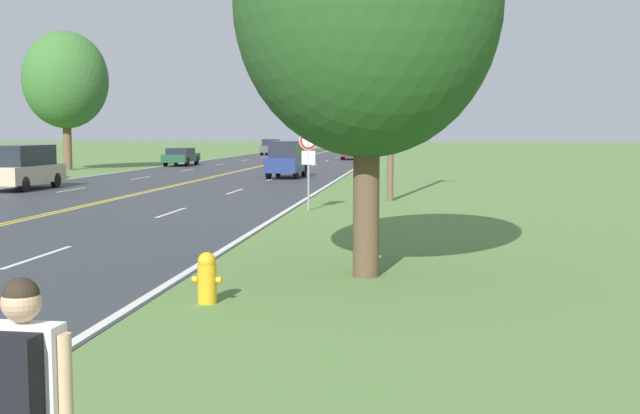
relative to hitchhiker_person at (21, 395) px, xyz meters
The scene contains 11 objects.
hitchhiker_person is the anchor object (origin of this frame).
fire_hydrant 7.38m from the hitchhiker_person, 96.59° to the left, with size 0.44×0.28×0.77m.
traffic_sign 21.50m from the hitchhiker_person, 93.20° to the left, with size 0.60×0.10×2.56m.
utility_pole_midground 25.71m from the hitchhiker_person, 87.03° to the left, with size 1.80×0.24×9.29m.
tree_left_verge 51.57m from the hitchhiker_person, 113.91° to the left, with size 5.57×5.57×9.16m.
tree_mid_treeline 10.57m from the hitchhiker_person, 81.99° to the left, with size 4.63×4.63×7.44m.
car_champagne_suv_approaching 32.83m from the hitchhiker_person, 117.15° to the left, with size 1.99×4.76×1.96m.
car_dark_blue_suv_mid_near 39.77m from the hitchhiker_person, 96.96° to the left, with size 1.84×4.06×2.03m.
car_dark_green_sedan_mid_far 56.18m from the hitchhiker_person, 105.67° to the left, with size 1.98×4.85×1.33m.
car_maroon_hatchback_receding 68.70m from the hitchhiker_person, 92.92° to the left, with size 1.93×4.29×1.42m.
car_dark_grey_sedan_distant 82.13m from the hitchhiker_person, 99.27° to the left, with size 1.78×4.25×1.72m.
Camera 1 is at (11.27, 1.12, 2.57)m, focal length 45.00 mm.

